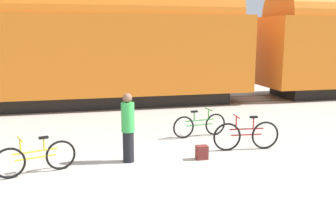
% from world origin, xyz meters
% --- Properties ---
extents(ground_plane, '(80.00, 80.00, 0.00)m').
position_xyz_m(ground_plane, '(0.00, 0.00, 0.00)').
color(ground_plane, '#A8A399').
extents(freight_train, '(36.73, 3.13, 5.22)m').
position_xyz_m(freight_train, '(-0.00, 9.27, 2.71)').
color(freight_train, black).
rests_on(freight_train, ground_plane).
extents(rail_near, '(48.73, 0.07, 0.01)m').
position_xyz_m(rail_near, '(0.00, 8.55, 0.01)').
color(rail_near, '#4C4238').
rests_on(rail_near, ground_plane).
extents(rail_far, '(48.73, 0.07, 0.01)m').
position_xyz_m(rail_far, '(0.00, 9.98, 0.01)').
color(rail_far, '#4C4238').
rests_on(rail_far, ground_plane).
extents(bicycle_yellow, '(1.69, 0.60, 0.84)m').
position_xyz_m(bicycle_yellow, '(-2.52, 1.23, 0.36)').
color(bicycle_yellow, black).
rests_on(bicycle_yellow, ground_plane).
extents(bicycle_green, '(1.68, 0.46, 0.81)m').
position_xyz_m(bicycle_green, '(1.89, 3.38, 0.35)').
color(bicycle_green, black).
rests_on(bicycle_green, ground_plane).
extents(bicycle_maroon, '(1.78, 0.46, 0.92)m').
position_xyz_m(bicycle_maroon, '(2.66, 1.83, 0.39)').
color(bicycle_maroon, black).
rests_on(bicycle_maroon, ground_plane).
extents(person_in_green, '(0.31, 0.31, 1.65)m').
position_xyz_m(person_in_green, '(-0.46, 1.59, 0.83)').
color(person_in_green, black).
rests_on(person_in_green, ground_plane).
extents(backpack, '(0.28, 0.20, 0.34)m').
position_xyz_m(backpack, '(1.29, 1.35, 0.17)').
color(backpack, maroon).
rests_on(backpack, ground_plane).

